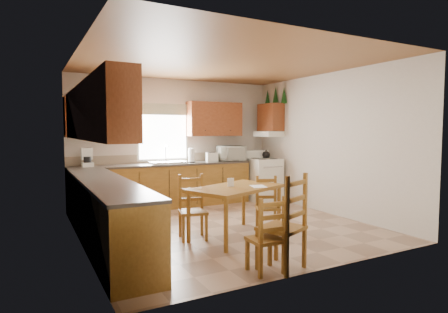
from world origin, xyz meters
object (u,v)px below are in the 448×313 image
microwave (231,153)px  chair_far_left (193,208)px  chair_far_right (268,204)px  dining_table (236,212)px  chair_near_right (281,222)px  chair_near_left (265,234)px  stove (264,180)px

microwave → chair_far_left: 3.09m
microwave → chair_far_right: (-0.69, -2.45, -0.66)m
dining_table → chair_far_left: bearing=139.1°
microwave → chair_far_right: bearing=-94.2°
chair_far_right → chair_near_right: bearing=-96.8°
dining_table → chair_near_left: size_ratio=1.64×
dining_table → chair_far_right: 0.64m
stove → chair_far_left: (-2.63, -2.01, -0.00)m
chair_near_right → chair_far_right: bearing=-141.5°
dining_table → chair_near_right: 1.39m
dining_table → chair_near_left: (-0.40, -1.37, 0.05)m
stove → microwave: microwave is taller
microwave → stove: bearing=-12.8°
chair_near_right → chair_far_right: chair_near_right is taller
stove → dining_table: size_ratio=0.66×
chair_near_left → chair_far_right: bearing=-123.4°
stove → chair_near_right: chair_near_right is taller
microwave → dining_table: microwave is taller
stove → chair_near_right: size_ratio=0.85×
microwave → chair_near_right: size_ratio=0.50×
chair_near_right → chair_far_left: bearing=-96.7°
stove → chair_far_left: 3.31m
dining_table → chair_far_right: (0.64, 0.08, 0.05)m
chair_near_left → chair_far_left: (-0.21, 1.58, 0.03)m
stove → chair_far_right: stove is taller
chair_near_right → chair_near_left: bearing=-22.1°
stove → microwave: (-0.69, 0.31, 0.61)m
microwave → chair_near_left: microwave is taller
microwave → chair_far_right: size_ratio=0.65×
stove → chair_near_right: (-2.20, -3.59, 0.08)m
chair_near_right → chair_far_left: chair_near_right is taller
dining_table → chair_near_right: (-0.18, -1.37, 0.17)m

